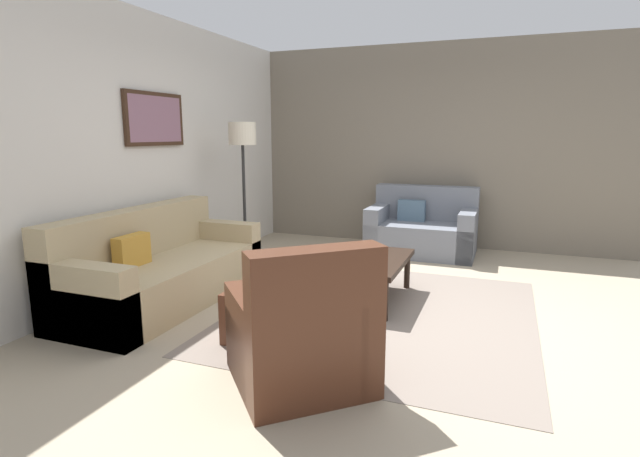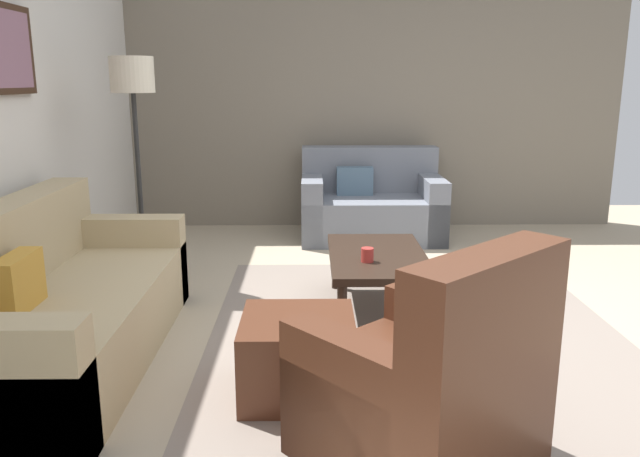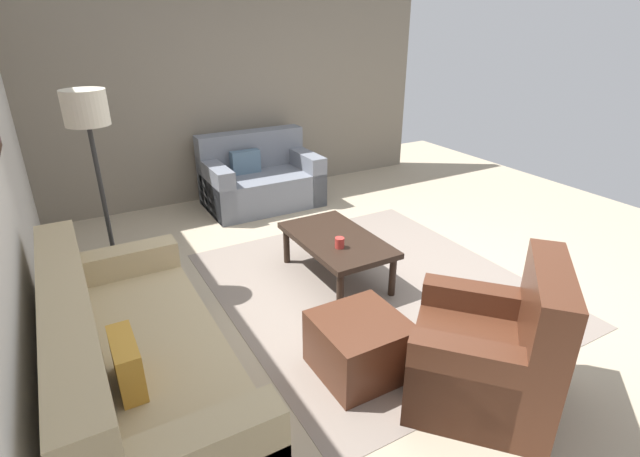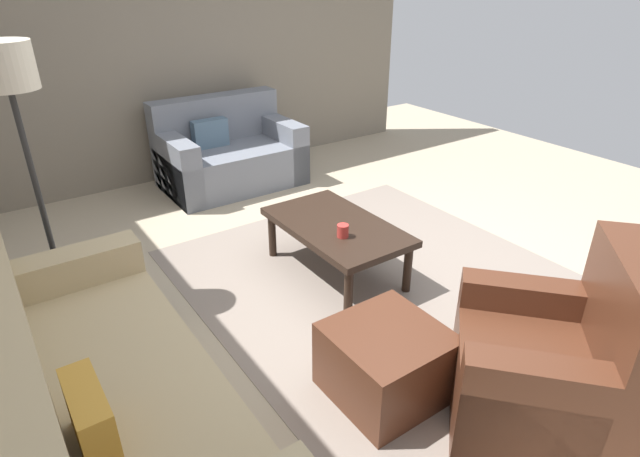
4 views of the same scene
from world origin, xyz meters
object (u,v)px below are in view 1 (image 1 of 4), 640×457
(couch_main, at_px, (157,271))
(couch_loveseat, at_px, (423,230))
(armchair_leather, at_px, (304,341))
(coffee_table, at_px, (371,264))
(framed_artwork, at_px, (155,119))
(ottoman, at_px, (269,313))
(cup, at_px, (356,258))
(lamp_standing, at_px, (243,148))

(couch_main, xyz_separation_m, couch_loveseat, (2.88, -2.04, 0.00))
(couch_loveseat, xyz_separation_m, armchair_leather, (-3.88, 0.11, 0.01))
(couch_main, distance_m, couch_loveseat, 3.53)
(coffee_table, height_order, framed_artwork, framed_artwork)
(ottoman, distance_m, framed_artwork, 2.56)
(couch_loveseat, height_order, cup, couch_loveseat)
(couch_loveseat, distance_m, coffee_table, 2.14)
(couch_loveseat, relative_size, lamp_standing, 0.80)
(lamp_standing, relative_size, framed_artwork, 1.94)
(ottoman, relative_size, coffee_table, 0.51)
(armchair_leather, relative_size, lamp_standing, 0.66)
(cup, bearing_deg, framed_artwork, 88.52)
(coffee_table, xyz_separation_m, framed_artwork, (-0.13, 2.31, 1.37))
(couch_loveseat, relative_size, cup, 15.28)
(armchair_leather, height_order, cup, armchair_leather)
(couch_loveseat, distance_m, cup, 2.34)
(coffee_table, relative_size, framed_artwork, 1.25)
(couch_main, height_order, lamp_standing, lamp_standing)
(armchair_leather, xyz_separation_m, ottoman, (0.61, 0.55, -0.11))
(couch_main, height_order, armchair_leather, armchair_leather)
(couch_loveseat, bearing_deg, framed_artwork, 132.69)
(couch_loveseat, height_order, armchair_leather, armchair_leather)
(ottoman, bearing_deg, coffee_table, -24.18)
(ottoman, height_order, framed_artwork, framed_artwork)
(armchair_leather, bearing_deg, couch_loveseat, -1.57)
(lamp_standing, bearing_deg, cup, -118.19)
(lamp_standing, bearing_deg, armchair_leather, -143.82)
(cup, relative_size, lamp_standing, 0.05)
(armchair_leather, distance_m, ottoman, 0.83)
(coffee_table, bearing_deg, lamp_standing, 68.14)
(framed_artwork, bearing_deg, lamp_standing, -33.37)
(armchair_leather, height_order, coffee_table, armchair_leather)
(armchair_leather, relative_size, framed_artwork, 1.28)
(coffee_table, distance_m, cup, 0.23)
(framed_artwork, bearing_deg, armchair_leather, -124.59)
(armchair_leather, xyz_separation_m, cup, (1.56, 0.13, 0.15))
(couch_main, xyz_separation_m, lamp_standing, (1.45, -0.14, 1.11))
(armchair_leather, distance_m, framed_artwork, 3.19)
(armchair_leather, distance_m, cup, 1.58)
(ottoman, distance_m, coffee_table, 1.26)
(coffee_table, distance_m, lamp_standing, 2.16)
(ottoman, height_order, coffee_table, coffee_table)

